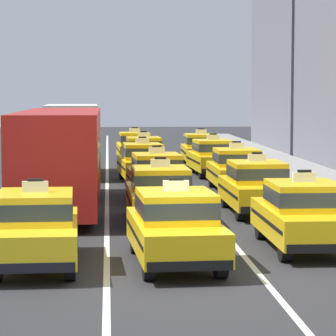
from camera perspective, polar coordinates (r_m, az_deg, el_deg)
name	(u,v)px	position (r m, az deg, el deg)	size (l,w,h in m)	color
ground_plane	(185,279)	(18.03, 1.10, -7.24)	(160.00, 160.00, 0.00)	#2B2B2D
lane_stripe_left_center	(107,181)	(37.74, -4.00, -0.85)	(0.14, 80.00, 0.01)	silver
lane_stripe_center_right	(181,180)	(37.88, 0.84, -0.82)	(0.14, 80.00, 0.01)	silver
taxi_left_nearest	(36,227)	(19.26, -8.64, -3.86)	(1.96, 4.62, 1.96)	black
bus_left_second	(61,154)	(28.69, -7.03, 0.94)	(2.53, 11.20, 3.22)	black
box_truck_left_third	(72,137)	(40.00, -6.30, 2.01)	(2.42, 7.01, 3.27)	black
taxi_center_nearest	(175,226)	(19.22, 0.48, -3.81)	(2.05, 4.65, 1.96)	black
taxi_center_second	(160,194)	(25.29, -0.52, -1.70)	(1.90, 4.59, 1.96)	black
taxi_center_third	(156,176)	(30.90, -0.76, -0.49)	(2.06, 4.65, 1.96)	black
taxi_center_fourth	(142,162)	(37.06, -1.70, 0.41)	(2.09, 4.66, 1.96)	black
taxi_center_fifth	(144,153)	(42.41, -1.60, 0.98)	(1.95, 4.61, 1.96)	black
taxi_center_sixth	(135,147)	(47.50, -2.20, 1.40)	(1.95, 4.61, 1.96)	black
taxi_right_nearest	(303,214)	(21.39, 8.81, -2.98)	(1.82, 4.56, 1.96)	black
taxi_right_second	(256,186)	(27.52, 5.78, -1.19)	(1.86, 4.58, 1.96)	black
taxi_right_third	(236,169)	(33.69, 4.47, -0.06)	(1.83, 4.56, 1.96)	black
taxi_right_fourth	(213,157)	(40.05, 2.93, 0.74)	(2.03, 4.64, 1.96)	black
taxi_right_fifth	(201,149)	(45.70, 2.16, 1.26)	(1.86, 4.58, 1.96)	black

